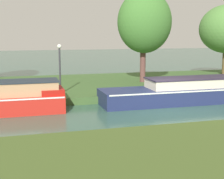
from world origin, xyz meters
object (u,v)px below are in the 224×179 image
Objects in this scene: navy_barge at (196,91)px; mooring_post_near at (36,93)px; lamp_post at (60,63)px; red_narrowboat at (21,98)px; willow_tree_centre at (145,22)px.

navy_barge reaches higher than mooring_post_near.
lamp_post is 5.26× the size of mooring_post_near.
willow_tree_centre is at bearing 31.92° from red_narrowboat.
willow_tree_centre is 7.16m from lamp_post.
lamp_post is (2.17, 2.22, 1.47)m from red_narrowboat.
mooring_post_near is (0.79, 1.37, -0.02)m from red_narrowboat.
willow_tree_centre is at bearing 25.70° from lamp_post.
lamp_post is 2.21m from mooring_post_near.
willow_tree_centre reaches higher than navy_barge.
navy_barge is at bearing -9.00° from mooring_post_near.
red_narrowboat is 3.44m from lamp_post.
red_narrowboat is 1.59× the size of lamp_post.
willow_tree_centre is at bearing 102.57° from navy_barge.
lamp_post reaches higher than navy_barge.
lamp_post reaches higher than red_narrowboat.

